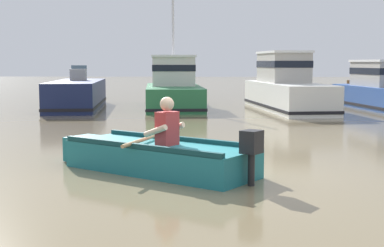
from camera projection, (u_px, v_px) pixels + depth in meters
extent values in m
plane|color=#7A6B4C|center=(212.00, 172.00, 8.66)|extent=(120.00, 120.00, 0.00)
cylinder|color=brown|center=(276.00, 91.00, 24.83)|extent=(0.24, 0.24, 0.93)
cylinder|color=brown|center=(349.00, 91.00, 24.67)|extent=(0.24, 0.24, 0.94)
cube|color=#1E727A|center=(160.00, 158.00, 8.62)|extent=(3.19, 2.62, 0.44)
cube|color=#1E727A|center=(84.00, 148.00, 9.64)|extent=(0.67, 0.73, 0.42)
cube|color=#103F43|center=(138.00, 146.00, 8.19)|extent=(2.58, 1.74, 0.08)
cube|color=#103F43|center=(180.00, 139.00, 9.00)|extent=(2.58, 1.74, 0.08)
cube|color=teal|center=(165.00, 147.00, 8.54)|extent=(0.79, 1.00, 0.06)
cylinder|color=black|center=(251.00, 167.00, 7.65)|extent=(0.14, 0.14, 0.54)
cube|color=black|center=(252.00, 142.00, 7.61)|extent=(0.35, 0.37, 0.32)
cube|color=#B23333|center=(167.00, 129.00, 8.48)|extent=(0.37, 0.40, 0.52)
sphere|color=beige|center=(167.00, 104.00, 8.44)|extent=(0.22, 0.22, 0.22)
cylinder|color=beige|center=(155.00, 131.00, 8.34)|extent=(0.40, 0.31, 0.23)
cylinder|color=beige|center=(173.00, 128.00, 8.69)|extent=(0.40, 0.31, 0.23)
cylinder|color=tan|center=(149.00, 138.00, 8.92)|extent=(0.59, 1.94, 0.06)
cube|color=#19234C|center=(77.00, 95.00, 20.76)|extent=(2.49, 6.20, 1.04)
cube|color=black|center=(78.00, 103.00, 20.80)|extent=(2.54, 6.25, 0.10)
cube|color=#B2ADA3|center=(78.00, 75.00, 21.13)|extent=(0.66, 0.58, 0.44)
cube|color=slate|center=(79.00, 70.00, 21.37)|extent=(0.59, 0.12, 0.36)
cube|color=#287042|center=(173.00, 97.00, 21.07)|extent=(2.70, 6.06, 0.84)
cube|color=black|center=(173.00, 104.00, 21.10)|extent=(2.75, 6.11, 0.10)
cube|color=silver|center=(173.00, 71.00, 21.49)|extent=(1.86, 2.63, 1.09)
cube|color=black|center=(173.00, 68.00, 21.48)|extent=(1.89, 2.67, 0.24)
cube|color=white|center=(173.00, 56.00, 21.43)|extent=(1.95, 2.76, 0.08)
cylinder|color=silver|center=(173.00, 38.00, 20.97)|extent=(0.10, 0.10, 3.64)
cube|color=white|center=(287.00, 96.00, 20.00)|extent=(2.78, 6.55, 0.99)
cube|color=black|center=(287.00, 105.00, 20.03)|extent=(2.82, 6.59, 0.10)
cube|color=#B2ADA3|center=(283.00, 68.00, 20.45)|extent=(1.78, 2.85, 1.07)
cube|color=black|center=(283.00, 64.00, 20.43)|extent=(1.82, 2.89, 0.24)
cube|color=white|center=(283.00, 52.00, 20.39)|extent=(1.87, 3.00, 0.08)
cube|color=#B2ADA3|center=(384.00, 74.00, 20.72)|extent=(2.05, 2.84, 0.92)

